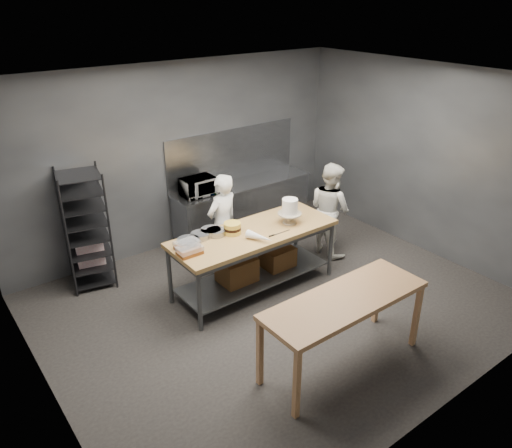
{
  "coord_description": "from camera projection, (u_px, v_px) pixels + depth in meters",
  "views": [
    {
      "loc": [
        -3.71,
        -4.44,
        3.96
      ],
      "look_at": [
        -0.0,
        0.48,
        1.05
      ],
      "focal_mm": 35.0,
      "sensor_mm": 36.0,
      "label": 1
    }
  ],
  "objects": [
    {
      "name": "layer_cake",
      "position": [
        232.0,
        228.0,
        6.81
      ],
      "size": [
        0.24,
        0.24,
        0.16
      ],
      "color": "#E3C448",
      "rests_on": "work_table"
    },
    {
      "name": "back_wall",
      "position": [
        181.0,
        156.0,
        8.08
      ],
      "size": [
        6.0,
        0.04,
        3.0
      ],
      "primitive_type": "cube",
      "color": "#4C4F54",
      "rests_on": "ground"
    },
    {
      "name": "microwave",
      "position": [
        198.0,
        187.0,
        8.1
      ],
      "size": [
        0.54,
        0.37,
        0.3
      ],
      "primitive_type": "imported",
      "color": "black",
      "rests_on": "back_counter"
    },
    {
      "name": "ground",
      "position": [
        277.0,
        304.0,
        6.92
      ],
      "size": [
        6.0,
        6.0,
        0.0
      ],
      "primitive_type": "plane",
      "color": "black",
      "rests_on": "ground"
    },
    {
      "name": "speed_rack",
      "position": [
        86.0,
        230.0,
        7.09
      ],
      "size": [
        0.72,
        0.76,
        1.75
      ],
      "color": "black",
      "rests_on": "ground"
    },
    {
      "name": "splashback_panel",
      "position": [
        233.0,
        154.0,
        8.67
      ],
      "size": [
        2.6,
        0.02,
        0.9
      ],
      "primitive_type": "cube",
      "color": "slate",
      "rests_on": "back_counter"
    },
    {
      "name": "pastry_clamshells",
      "position": [
        188.0,
        248.0,
        6.34
      ],
      "size": [
        0.36,
        0.36,
        0.11
      ],
      "color": "#A05120",
      "rests_on": "work_table"
    },
    {
      "name": "piping_bag",
      "position": [
        260.0,
        237.0,
        6.61
      ],
      "size": [
        0.25,
        0.4,
        0.12
      ],
      "primitive_type": "cone",
      "rotation": [
        1.57,
        0.0,
        0.37
      ],
      "color": "white",
      "rests_on": "work_table"
    },
    {
      "name": "chef_right",
      "position": [
        330.0,
        209.0,
        7.99
      ],
      "size": [
        0.61,
        0.77,
        1.53
      ],
      "primitive_type": "imported",
      "rotation": [
        0.0,
        0.0,
        1.53
      ],
      "color": "silver",
      "rests_on": "ground"
    },
    {
      "name": "near_counter",
      "position": [
        345.0,
        304.0,
        5.49
      ],
      "size": [
        2.0,
        0.7,
        0.9
      ],
      "color": "brown",
      "rests_on": "ground"
    },
    {
      "name": "cake_pans",
      "position": [
        203.0,
        236.0,
        6.7
      ],
      "size": [
        0.73,
        0.38,
        0.07
      ],
      "color": "gray",
      "rests_on": "work_table"
    },
    {
      "name": "work_table",
      "position": [
        254.0,
        253.0,
        7.06
      ],
      "size": [
        2.4,
        0.9,
        0.92
      ],
      "color": "olive",
      "rests_on": "ground"
    },
    {
      "name": "chef_behind",
      "position": [
        222.0,
        224.0,
        7.43
      ],
      "size": [
        0.63,
        0.48,
        1.57
      ],
      "primitive_type": "imported",
      "rotation": [
        0.0,
        0.0,
        3.35
      ],
      "color": "white",
      "rests_on": "ground"
    },
    {
      "name": "back_counter",
      "position": [
        243.0,
        207.0,
        8.84
      ],
      "size": [
        2.6,
        0.6,
        0.9
      ],
      "color": "slate",
      "rests_on": "ground"
    },
    {
      "name": "frosted_cake_stand",
      "position": [
        290.0,
        209.0,
        7.05
      ],
      "size": [
        0.34,
        0.34,
        0.37
      ],
      "color": "#B5A891",
      "rests_on": "work_table"
    },
    {
      "name": "offset_spatula",
      "position": [
        277.0,
        234.0,
        6.81
      ],
      "size": [
        0.36,
        0.02,
        0.02
      ],
      "color": "slate",
      "rests_on": "work_table"
    }
  ]
}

